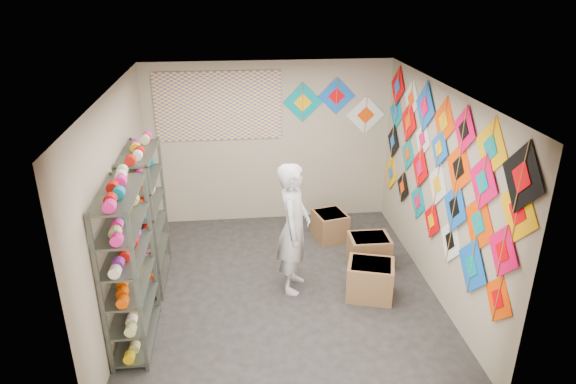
{
  "coord_description": "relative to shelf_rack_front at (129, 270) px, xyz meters",
  "views": [
    {
      "loc": [
        -0.57,
        -5.84,
        3.94
      ],
      "look_at": [
        0.1,
        0.3,
        1.3
      ],
      "focal_mm": 32.0,
      "sensor_mm": 36.0,
      "label": 1
    }
  ],
  "objects": [
    {
      "name": "string_spools",
      "position": [
        -0.0,
        0.65,
        0.1
      ],
      "size": [
        0.12,
        2.36,
        0.12
      ],
      "color": "#FF1B90",
      "rests_on": "ground"
    },
    {
      "name": "shelf_rack_back",
      "position": [
        0.0,
        1.3,
        0.0
      ],
      "size": [
        0.4,
        1.1,
        1.9
      ],
      "primitive_type": "cube",
      "color": "#4C5147",
      "rests_on": "ground"
    },
    {
      "name": "room_walls",
      "position": [
        1.78,
        0.85,
        0.69
      ],
      "size": [
        4.5,
        4.5,
        4.5
      ],
      "color": "tan",
      "rests_on": "ground"
    },
    {
      "name": "kite_wall_display",
      "position": [
        3.76,
        0.76,
        0.74
      ],
      "size": [
        0.06,
        4.36,
        2.07
      ],
      "color": "#FE4000",
      "rests_on": "room_walls"
    },
    {
      "name": "poster",
      "position": [
        0.98,
        3.08,
        1.05
      ],
      "size": [
        2.0,
        0.01,
        1.1
      ],
      "primitive_type": "cube",
      "color": "#6D4595",
      "rests_on": "room_walls"
    },
    {
      "name": "carton_c",
      "position": [
        2.67,
        2.22,
        -0.73
      ],
      "size": [
        0.57,
        0.61,
        0.45
      ],
      "primitive_type": "cube",
      "rotation": [
        0.0,
        0.0,
        0.23
      ],
      "color": "brown",
      "rests_on": "ground"
    },
    {
      "name": "carton_b",
      "position": [
        3.08,
        1.33,
        -0.72
      ],
      "size": [
        0.58,
        0.48,
        0.47
      ],
      "primitive_type": "cube",
      "rotation": [
        0.0,
        0.0,
        -0.01
      ],
      "color": "brown",
      "rests_on": "ground"
    },
    {
      "name": "carton_a",
      "position": [
        2.9,
        0.58,
        -0.7
      ],
      "size": [
        0.71,
        0.64,
        0.49
      ],
      "primitive_type": "cube",
      "rotation": [
        0.0,
        0.0,
        -0.3
      ],
      "color": "brown",
      "rests_on": "ground"
    },
    {
      "name": "ground",
      "position": [
        1.78,
        0.85,
        -0.95
      ],
      "size": [
        4.5,
        4.5,
        0.0
      ],
      "primitive_type": "plane",
      "color": "black"
    },
    {
      "name": "back_wall_kites",
      "position": [
        2.86,
        3.09,
        1.02
      ],
      "size": [
        1.7,
        0.02,
        0.96
      ],
      "color": "#008691",
      "rests_on": "room_walls"
    },
    {
      "name": "shelf_rack_front",
      "position": [
        0.0,
        0.0,
        0.0
      ],
      "size": [
        0.4,
        1.1,
        1.9
      ],
      "primitive_type": "cube",
      "color": "#4C5147",
      "rests_on": "ground"
    },
    {
      "name": "shopkeeper",
      "position": [
        1.93,
        0.9,
        -0.06
      ],
      "size": [
        0.88,
        0.77,
        1.78
      ],
      "primitive_type": "imported",
      "rotation": [
        0.0,
        0.0,
        1.29
      ],
      "color": "silver",
      "rests_on": "ground"
    }
  ]
}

